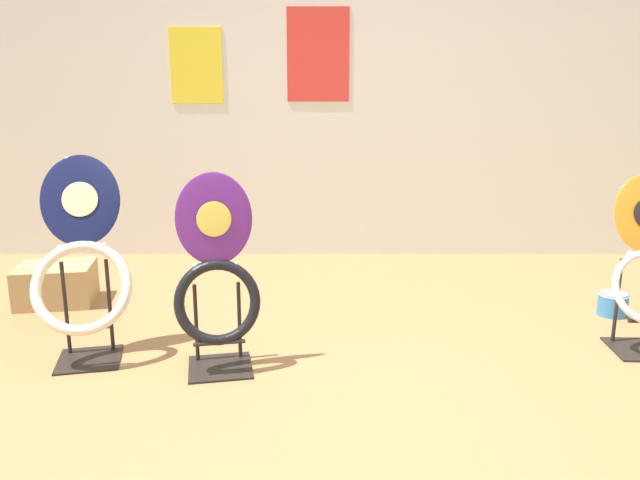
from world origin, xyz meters
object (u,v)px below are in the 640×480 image
object	(u,v)px
storage_box	(54,284)
paint_can	(611,303)
toilet_seat_display_purple_note	(215,282)
toilet_seat_display_navy_moon	(80,270)

from	to	relation	value
storage_box	paint_can	bearing A→B (deg)	-3.75
toilet_seat_display_purple_note	storage_box	xyz separation A→B (m)	(-1.10, 0.89, -0.29)
storage_box	toilet_seat_display_navy_moon	bearing A→B (deg)	-58.93
toilet_seat_display_navy_moon	paint_can	xyz separation A→B (m)	(2.71, 0.57, -0.36)
toilet_seat_display_purple_note	toilet_seat_display_navy_moon	xyz separation A→B (m)	(-0.63, 0.11, 0.02)
paint_can	storage_box	xyz separation A→B (m)	(-3.18, 0.21, 0.05)
toilet_seat_display_purple_note	storage_box	size ratio (longest dim) A/B	1.88
toilet_seat_display_navy_moon	storage_box	distance (m)	0.97
toilet_seat_display_purple_note	paint_can	size ratio (longest dim) A/B	5.40
toilet_seat_display_purple_note	paint_can	distance (m)	2.22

